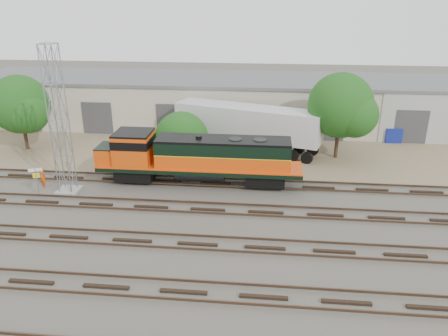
# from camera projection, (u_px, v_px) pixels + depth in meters

# --- Properties ---
(ground) EXTENTS (140.00, 140.00, 0.00)m
(ground) POSITION_uv_depth(u_px,v_px,m) (205.00, 221.00, 28.79)
(ground) COLOR #47423A
(ground) RESTS_ON ground
(dirt_strip) EXTENTS (80.00, 16.00, 0.02)m
(dirt_strip) POSITION_uv_depth(u_px,v_px,m) (227.00, 147.00, 42.63)
(dirt_strip) COLOR #726047
(dirt_strip) RESTS_ON ground
(tracks) EXTENTS (80.00, 20.40, 0.28)m
(tracks) POSITION_uv_depth(u_px,v_px,m) (198.00, 244.00, 25.99)
(tracks) COLOR black
(tracks) RESTS_ON ground
(warehouse) EXTENTS (58.40, 10.40, 5.30)m
(warehouse) POSITION_uv_depth(u_px,v_px,m) (234.00, 101.00, 49.01)
(warehouse) COLOR #C0B4A0
(warehouse) RESTS_ON ground
(locomotive) EXTENTS (15.87, 2.78, 3.82)m
(locomotive) POSITION_uv_depth(u_px,v_px,m) (196.00, 157.00, 33.65)
(locomotive) COLOR black
(locomotive) RESTS_ON tracks
(signal_tower) EXTENTS (1.60, 1.60, 10.86)m
(signal_tower) POSITION_uv_depth(u_px,v_px,m) (59.00, 124.00, 31.07)
(signal_tower) COLOR gray
(signal_tower) RESTS_ON ground
(sign_post) EXTENTS (0.90, 0.42, 2.35)m
(sign_post) POSITION_uv_depth(u_px,v_px,m) (36.00, 177.00, 31.45)
(sign_post) COLOR gray
(sign_post) RESTS_ON ground
(worker) EXTENTS (0.73, 0.67, 1.68)m
(worker) POSITION_uv_depth(u_px,v_px,m) (43.00, 177.00, 33.54)
(worker) COLOR #D1480B
(worker) RESTS_ON ground
(semi_trailer) EXTENTS (14.03, 6.84, 4.26)m
(semi_trailer) POSITION_uv_depth(u_px,v_px,m) (251.00, 124.00, 40.57)
(semi_trailer) COLOR #BDBDBD
(semi_trailer) RESTS_ON ground
(dumpster_blue) EXTENTS (1.66, 1.57, 1.50)m
(dumpster_blue) POSITION_uv_depth(u_px,v_px,m) (392.00, 134.00, 43.98)
(dumpster_blue) COLOR navy
(dumpster_blue) RESTS_ON ground
(tree_west) EXTENTS (5.70, 5.43, 7.10)m
(tree_west) POSITION_uv_depth(u_px,v_px,m) (22.00, 106.00, 40.26)
(tree_west) COLOR #382619
(tree_west) RESTS_ON ground
(tree_mid) EXTENTS (4.99, 4.75, 4.75)m
(tree_mid) POSITION_uv_depth(u_px,v_px,m) (184.00, 140.00, 38.21)
(tree_mid) COLOR #382619
(tree_mid) RESTS_ON ground
(tree_east) EXTENTS (6.01, 5.72, 7.72)m
(tree_east) POSITION_uv_depth(u_px,v_px,m) (344.00, 108.00, 37.89)
(tree_east) COLOR #382619
(tree_east) RESTS_ON ground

